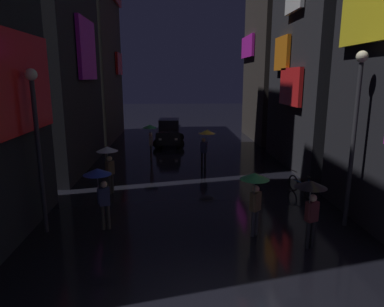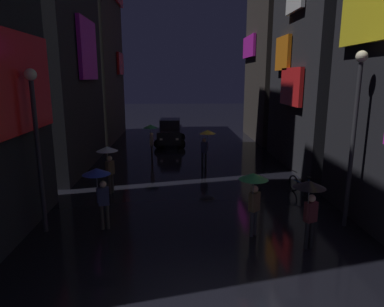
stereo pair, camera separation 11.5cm
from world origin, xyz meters
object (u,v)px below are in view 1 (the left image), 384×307
Objects in this scene: pedestrian_foreground_right_black at (311,195)px; pedestrian_midstreet_centre_blue at (100,182)px; streetlamp_left_near at (37,133)px; pedestrian_near_crossing_clear at (108,157)px; pedestrian_foreground_left_yellow at (206,138)px; pedestrian_far_right_green at (150,132)px; streetlamp_right_near at (355,121)px; pedestrian_midstreet_left_green at (255,187)px; bicycle_parked_at_storefront at (301,186)px; car_distant at (169,132)px.

pedestrian_foreground_right_black is 6.48m from pedestrian_midstreet_centre_blue.
pedestrian_foreground_right_black is 8.39m from streetlamp_left_near.
pedestrian_near_crossing_clear is 6.27m from pedestrian_foreground_left_yellow.
streetlamp_left_near reaches higher than pedestrian_far_right_green.
streetlamp_right_near reaches higher than pedestrian_near_crossing_clear.
pedestrian_foreground_left_yellow is 0.41× the size of streetlamp_left_near.
pedestrian_near_crossing_clear is at bearing 68.45° from streetlamp_left_near.
pedestrian_midstreet_centre_blue is at bearing 1.10° from streetlamp_left_near.
pedestrian_foreground_left_yellow is at bearing 94.61° from pedestrian_midstreet_left_green.
pedestrian_midstreet_centre_blue and pedestrian_near_crossing_clear have the same top height.
pedestrian_far_right_green is 1.00× the size of pedestrian_near_crossing_clear.
car_distant is at bearing 116.36° from bicycle_parked_at_storefront.
pedestrian_foreground_left_yellow reaches higher than bicycle_parked_at_storefront.
car_distant is at bearing 107.31° from pedestrian_foreground_left_yellow.
pedestrian_midstreet_centre_blue reaches higher than car_distant.
pedestrian_midstreet_left_green is at bearing -39.53° from pedestrian_near_crossing_clear.
pedestrian_midstreet_left_green is 15.71m from car_distant.
pedestrian_midstreet_left_green is at bearing -168.22° from streetlamp_right_near.
pedestrian_foreground_right_black is 1.00× the size of pedestrian_foreground_left_yellow.
streetlamp_right_near is 1.10× the size of streetlamp_left_near.
streetlamp_left_near reaches higher than pedestrian_midstreet_left_green.
pedestrian_far_right_green and pedestrian_midstreet_left_green have the same top height.
pedestrian_near_crossing_clear reaches higher than car_distant.
pedestrian_midstreet_left_green is 6.90m from streetlamp_left_near.
pedestrian_foreground_right_black is at bearing -14.61° from pedestrian_midstreet_centre_blue.
car_distant is (1.10, 4.55, -0.74)m from pedestrian_far_right_green.
pedestrian_near_crossing_clear is at bearing 96.18° from pedestrian_midstreet_centre_blue.
pedestrian_foreground_right_black and pedestrian_midstreet_left_green have the same top height.
streetlamp_left_near is (-9.60, -3.10, 2.89)m from bicycle_parked_at_storefront.
streetlamp_left_near is (-1.42, -3.60, 1.61)m from pedestrian_near_crossing_clear.
streetlamp_left_near is (-10.00, 0.04, -0.29)m from streetlamp_right_near.
car_distant is 0.80× the size of streetlamp_left_near.
streetlamp_left_near reaches higher than pedestrian_foreground_right_black.
pedestrian_far_right_green is 9.92m from bicycle_parked_at_storefront.
bicycle_parked_at_storefront is at bearing -45.86° from pedestrian_far_right_green.
streetlamp_right_near is at bearing -82.79° from bicycle_parked_at_storefront.
pedestrian_foreground_right_black and pedestrian_far_right_green have the same top height.
pedestrian_foreground_left_yellow is 1.19× the size of bicycle_parked_at_storefront.
pedestrian_midstreet_left_green is at bearing -127.50° from bicycle_parked_at_storefront.
pedestrian_far_right_green is at bearing 84.66° from pedestrian_midstreet_centre_blue.
streetlamp_right_near is (4.03, -7.94, 1.90)m from pedestrian_foreground_left_yellow.
pedestrian_foreground_right_black is 1.00× the size of pedestrian_far_right_green.
pedestrian_near_crossing_clear is at bearing -101.48° from pedestrian_far_right_green.
pedestrian_foreground_right_black is 5.10m from bicycle_parked_at_storefront.
pedestrian_foreground_left_yellow is at bearing 116.91° from streetlamp_right_near.
pedestrian_midstreet_centre_blue is at bearing 171.04° from pedestrian_midstreet_left_green.
pedestrian_far_right_green and pedestrian_foreground_left_yellow have the same top height.
bicycle_parked_at_storefront is at bearing 71.99° from pedestrian_foreground_right_black.
pedestrian_far_right_green is (-5.32, 11.76, 0.00)m from pedestrian_foreground_right_black.
pedestrian_near_crossing_clear is 0.37× the size of streetlamp_right_near.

